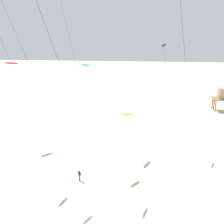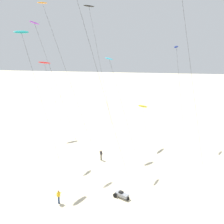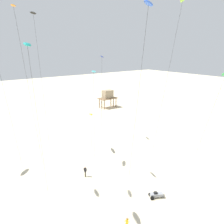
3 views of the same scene
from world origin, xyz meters
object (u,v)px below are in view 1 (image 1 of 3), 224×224
at_px(kite_cyan, 87,69).
at_px(kite_flyer_nearest, 79,175).
at_px(kite_red, 11,64).
at_px(kite_navy, 164,48).
at_px(kite_yellow, 127,115).
at_px(kite_orange, 3,4).
at_px(kite_black, 62,3).

distance_m(kite_cyan, kite_flyer_nearest, 14.52).
distance_m(kite_red, kite_navy, 24.87).
height_order(kite_cyan, kite_flyer_nearest, kite_cyan).
bearing_deg(kite_cyan, kite_navy, 50.67).
bearing_deg(kite_red, kite_yellow, -12.00).
height_order(kite_orange, kite_black, kite_black).
relative_size(kite_black, kite_yellow, 3.08).
relative_size(kite_red, kite_orange, 0.61).
xyz_separation_m(kite_cyan, kite_flyer_nearest, (-1.55, 0.45, -14.43)).
bearing_deg(kite_navy, kite_orange, -150.39).
relative_size(kite_orange, kite_flyer_nearest, 14.16).
relative_size(kite_cyan, kite_black, 0.67).
bearing_deg(kite_yellow, kite_navy, 36.92).
height_order(kite_cyan, kite_red, kite_cyan).
bearing_deg(kite_orange, kite_cyan, -5.72).
bearing_deg(kite_black, kite_navy, 14.72).
xyz_separation_m(kite_red, kite_navy, (24.73, -0.03, 2.65)).
xyz_separation_m(kite_orange, kite_flyer_nearest, (8.10, -0.51, -21.60)).
xyz_separation_m(kite_yellow, kite_navy, (5.43, 4.08, 9.53)).
relative_size(kite_orange, kite_yellow, 3.04).
xyz_separation_m(kite_yellow, kite_flyer_nearest, (-6.01, -7.54, -6.27)).
bearing_deg(kite_flyer_nearest, kite_orange, 176.38).
bearing_deg(kite_cyan, kite_orange, 174.28).
bearing_deg(kite_orange, kite_yellow, 26.47).
xyz_separation_m(kite_cyan, kite_navy, (9.89, 12.07, 1.38)).
height_order(kite_yellow, kite_flyer_nearest, kite_yellow).
height_order(kite_cyan, kite_black, kite_black).
bearing_deg(kite_yellow, kite_black, 178.56).
xyz_separation_m(kite_red, kite_black, (10.08, -3.87, 8.92)).
distance_m(kite_cyan, kite_orange, 12.06).
relative_size(kite_red, kite_yellow, 1.86).
bearing_deg(kite_red, kite_cyan, -39.19).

